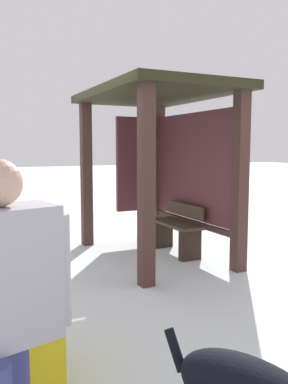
{
  "coord_description": "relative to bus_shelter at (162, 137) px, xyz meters",
  "views": [
    {
      "loc": [
        5.26,
        -2.69,
        1.61
      ],
      "look_at": [
        -0.3,
        -0.02,
        0.94
      ],
      "focal_mm": 37.73,
      "sensor_mm": 36.0,
      "label": 1
    }
  ],
  "objects": [
    {
      "name": "bus_shelter",
      "position": [
        0.0,
        0.0,
        0.0
      ],
      "size": [
        2.62,
        1.71,
        2.45
      ],
      "color": "#442B26",
      "rests_on": "ground"
    },
    {
      "name": "person_walking",
      "position": [
        3.56,
        -2.69,
        -0.86
      ],
      "size": [
        0.52,
        0.66,
        1.57
      ],
      "color": "#A8A5B0",
      "rests_on": "ground"
    },
    {
      "name": "bench_left_inside",
      "position": [
        0.09,
        0.21,
        -1.43
      ],
      "size": [
        1.03,
        0.37,
        0.76
      ],
      "color": "#463729",
      "rests_on": "ground"
    },
    {
      "name": "grit_bin",
      "position": [
        2.63,
        -2.56,
        -1.43
      ],
      "size": [
        0.72,
        0.58,
        0.69
      ],
      "primitive_type": "cube",
      "rotation": [
        0.0,
        0.0,
        0.03
      ],
      "color": "yellow",
      "rests_on": "ground"
    },
    {
      "name": "ground_plane",
      "position": [
        0.09,
        -0.18,
        -1.78
      ],
      "size": [
        60.0,
        60.0,
        0.0
      ],
      "primitive_type": "plane",
      "color": "white"
    }
  ]
}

